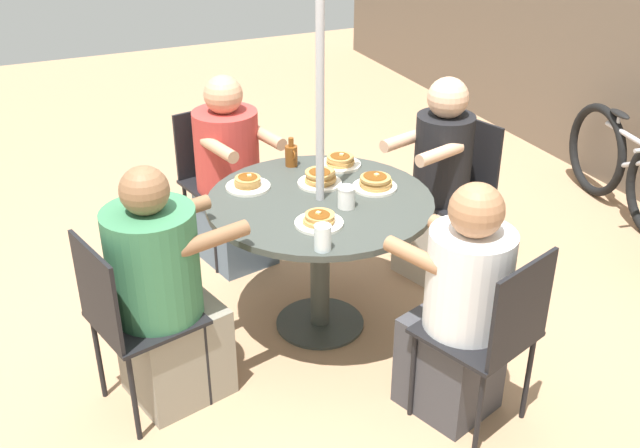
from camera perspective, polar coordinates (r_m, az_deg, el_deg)
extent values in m
plane|color=tan|center=(4.05, 0.00, -7.60)|extent=(12.00, 12.00, 0.00)
cylinder|color=#383D38|center=(4.05, 0.00, -7.51)|extent=(0.47, 0.47, 0.01)
cylinder|color=#383D38|center=(3.86, 0.00, -3.28)|extent=(0.10, 0.10, 0.71)
cylinder|color=#383D38|center=(3.68, 0.00, 1.69)|extent=(1.12, 1.12, 0.03)
cylinder|color=#ADADB2|center=(3.53, 0.00, 7.16)|extent=(0.04, 0.04, 2.21)
cylinder|color=black|center=(3.70, -11.47, -7.77)|extent=(0.02, 0.02, 0.45)
cylinder|color=black|center=(3.45, -8.61, -10.55)|extent=(0.02, 0.02, 0.45)
cylinder|color=black|center=(3.60, -16.51, -9.68)|extent=(0.02, 0.02, 0.45)
cylinder|color=black|center=(3.33, -13.99, -12.73)|extent=(0.02, 0.02, 0.45)
cube|color=black|center=(3.38, -13.06, -6.97)|extent=(0.51, 0.51, 0.02)
cube|color=black|center=(3.20, -16.67, -4.98)|extent=(0.39, 0.12, 0.41)
cube|color=gray|center=(3.55, -10.93, -9.45)|extent=(0.47, 0.50, 0.45)
cylinder|color=#38754C|center=(3.27, -12.59, -3.05)|extent=(0.40, 0.40, 0.51)
sphere|color=brown|center=(3.11, -13.24, 2.50)|extent=(0.21, 0.21, 0.21)
cylinder|color=brown|center=(3.41, -10.96, 0.91)|extent=(0.15, 0.34, 0.07)
cylinder|color=brown|center=(3.16, -8.18, -1.13)|extent=(0.15, 0.34, 0.07)
cylinder|color=black|center=(3.38, 7.07, -11.31)|extent=(0.02, 0.02, 0.45)
cylinder|color=black|center=(3.61, 10.81, -8.76)|extent=(0.02, 0.02, 0.45)
cylinder|color=black|center=(3.22, 12.00, -14.08)|extent=(0.02, 0.02, 0.45)
cylinder|color=black|center=(3.46, 15.55, -11.18)|extent=(0.02, 0.02, 0.45)
cube|color=black|center=(3.27, 11.74, -8.07)|extent=(0.53, 0.53, 0.02)
cube|color=black|center=(3.07, 15.14, -6.32)|extent=(0.14, 0.38, 0.41)
cube|color=#3D3D42|center=(3.46, 9.84, -10.45)|extent=(0.47, 0.44, 0.45)
cylinder|color=white|center=(3.18, 11.26, -4.35)|extent=(0.36, 0.36, 0.46)
sphere|color=#A3704C|center=(3.02, 11.84, 1.03)|extent=(0.23, 0.23, 0.23)
cylinder|color=#A3704C|center=(3.11, 7.20, -2.39)|extent=(0.29, 0.16, 0.07)
cylinder|color=#A3704C|center=(3.32, 10.48, -0.65)|extent=(0.29, 0.16, 0.07)
cylinder|color=black|center=(4.31, 9.61, -2.13)|extent=(0.02, 0.02, 0.45)
cylinder|color=black|center=(4.51, 6.20, -0.42)|extent=(0.02, 0.02, 0.45)
cylinder|color=black|center=(4.56, 12.54, -0.66)|extent=(0.02, 0.02, 0.45)
cylinder|color=black|center=(4.75, 9.19, 0.90)|extent=(0.02, 0.02, 0.45)
cube|color=black|center=(4.42, 9.62, 2.14)|extent=(0.52, 0.52, 0.02)
cube|color=black|center=(4.48, 11.53, 5.33)|extent=(0.39, 0.13, 0.41)
cube|color=beige|center=(4.45, 8.47, -0.97)|extent=(0.39, 0.41, 0.45)
cylinder|color=black|center=(4.28, 9.35, 4.91)|extent=(0.32, 0.32, 0.51)
sphere|color=#DBA884|center=(4.15, 9.73, 9.46)|extent=(0.23, 0.23, 0.23)
cylinder|color=#DBA884|center=(4.02, 9.11, 5.31)|extent=(0.15, 0.32, 0.07)
cylinder|color=#DBA884|center=(4.18, 6.41, 6.39)|extent=(0.15, 0.32, 0.07)
cylinder|color=black|center=(4.58, -4.11, 0.13)|extent=(0.02, 0.02, 0.45)
cylinder|color=black|center=(4.42, -7.99, -1.15)|extent=(0.02, 0.02, 0.45)
cylinder|color=black|center=(4.85, -6.40, 1.70)|extent=(0.02, 0.02, 0.45)
cylinder|color=black|center=(4.71, -10.12, 0.55)|extent=(0.02, 0.02, 0.45)
cube|color=black|center=(4.53, -7.33, 2.98)|extent=(0.50, 0.50, 0.02)
cube|color=black|center=(4.61, -8.74, 6.24)|extent=(0.10, 0.39, 0.41)
cube|color=slate|center=(4.54, -6.42, -0.20)|extent=(0.46, 0.43, 0.45)
cylinder|color=#B73833|center=(4.39, -7.12, 5.50)|extent=(0.38, 0.38, 0.49)
sphere|color=tan|center=(4.27, -7.39, 9.75)|extent=(0.22, 0.22, 0.22)
cylinder|color=tan|center=(4.27, -4.14, 6.64)|extent=(0.32, 0.13, 0.07)
cylinder|color=tan|center=(4.12, -7.69, 5.69)|extent=(0.32, 0.13, 0.07)
cylinder|color=silver|center=(3.43, -0.08, 0.06)|extent=(0.23, 0.23, 0.01)
cylinder|color=#BC8947|center=(3.42, -0.15, 0.22)|extent=(0.14, 0.14, 0.01)
cylinder|color=#BC8947|center=(3.41, -0.07, 0.32)|extent=(0.14, 0.14, 0.01)
cylinder|color=#BC8947|center=(3.41, 0.00, 0.51)|extent=(0.13, 0.13, 0.01)
cylinder|color=#BC8947|center=(3.41, -0.02, 0.69)|extent=(0.14, 0.14, 0.01)
ellipsoid|color=brown|center=(3.41, -0.08, 0.75)|extent=(0.11, 0.10, 0.00)
cube|color=#F4E084|center=(3.41, -0.12, 0.87)|extent=(0.03, 0.03, 0.01)
cylinder|color=silver|center=(3.82, -0.03, 3.14)|extent=(0.23, 0.23, 0.01)
cylinder|color=#BC8947|center=(3.82, -0.05, 3.35)|extent=(0.15, 0.15, 0.01)
cylinder|color=#BC8947|center=(3.81, 0.09, 3.49)|extent=(0.16, 0.16, 0.01)
cylinder|color=#BC8947|center=(3.81, 0.01, 3.74)|extent=(0.14, 0.14, 0.01)
cylinder|color=#BC8947|center=(3.81, 0.02, 3.92)|extent=(0.16, 0.16, 0.01)
ellipsoid|color=brown|center=(3.80, -0.03, 4.00)|extent=(0.12, 0.11, 0.00)
cube|color=#F4E084|center=(3.79, -0.08, 4.08)|extent=(0.02, 0.02, 0.01)
cylinder|color=silver|center=(3.79, 4.21, 2.81)|extent=(0.23, 0.23, 0.01)
cylinder|color=#BC8947|center=(3.78, 4.27, 2.97)|extent=(0.16, 0.16, 0.01)
cylinder|color=#BC8947|center=(3.78, 4.29, 3.19)|extent=(0.17, 0.17, 0.01)
cylinder|color=#BC8947|center=(3.78, 4.27, 3.38)|extent=(0.16, 0.16, 0.01)
cylinder|color=#BC8947|center=(3.76, 4.25, 3.50)|extent=(0.15, 0.15, 0.01)
ellipsoid|color=brown|center=(3.76, 4.24, 3.65)|extent=(0.13, 0.12, 0.00)
cube|color=#F4E084|center=(3.77, 4.30, 3.81)|extent=(0.02, 0.02, 0.01)
cylinder|color=silver|center=(3.80, -5.50, 2.85)|extent=(0.23, 0.23, 0.01)
cylinder|color=#BC8947|center=(3.80, -5.56, 3.04)|extent=(0.13, 0.13, 0.01)
cylinder|color=#BC8947|center=(3.79, -5.59, 3.18)|extent=(0.13, 0.13, 0.01)
cylinder|color=#BC8947|center=(3.78, -5.55, 3.32)|extent=(0.13, 0.13, 0.01)
cylinder|color=#BC8947|center=(3.78, -5.53, 3.47)|extent=(0.13, 0.13, 0.01)
ellipsoid|color=brown|center=(3.78, -5.53, 3.60)|extent=(0.11, 0.10, 0.00)
cube|color=#F4E084|center=(3.78, -5.42, 3.71)|extent=(0.02, 0.02, 0.01)
cylinder|color=silver|center=(4.04, 1.53, 4.55)|extent=(0.23, 0.23, 0.01)
cylinder|color=#BC8947|center=(4.03, 1.53, 4.68)|extent=(0.15, 0.15, 0.01)
cylinder|color=#BC8947|center=(4.03, 1.62, 4.83)|extent=(0.15, 0.15, 0.01)
cylinder|color=#BC8947|center=(4.03, 1.51, 4.97)|extent=(0.14, 0.14, 0.01)
cylinder|color=#BC8947|center=(4.03, 1.57, 5.12)|extent=(0.14, 0.14, 0.01)
ellipsoid|color=brown|center=(4.02, 1.54, 5.21)|extent=(0.11, 0.10, 0.00)
cube|color=#F4E084|center=(4.03, 1.66, 5.32)|extent=(0.03, 0.03, 0.01)
cylinder|color=brown|center=(4.03, -2.20, 5.20)|extent=(0.07, 0.07, 0.11)
cylinder|color=brown|center=(4.00, -2.22, 6.26)|extent=(0.03, 0.03, 0.05)
torus|color=brown|center=(4.00, -2.04, 5.27)|extent=(0.05, 0.01, 0.05)
cylinder|color=white|center=(3.57, 2.03, 2.00)|extent=(0.08, 0.08, 0.10)
cylinder|color=white|center=(3.55, 2.04, 2.76)|extent=(0.09, 0.09, 0.01)
cylinder|color=silver|center=(3.20, 0.20, -1.04)|extent=(0.07, 0.07, 0.12)
torus|color=black|center=(5.70, 20.32, 5.31)|extent=(0.66, 0.18, 0.66)
cylinder|color=#B2B2B7|center=(5.35, 22.73, 6.05)|extent=(0.59, 0.14, 0.03)
cylinder|color=#B2B2B7|center=(5.47, 21.77, 7.20)|extent=(0.03, 0.03, 0.09)
ellipsoid|color=black|center=(5.45, 21.88, 7.79)|extent=(0.21, 0.11, 0.04)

